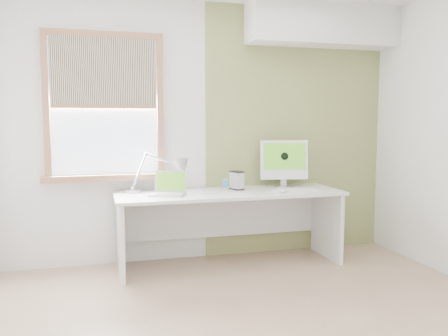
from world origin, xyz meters
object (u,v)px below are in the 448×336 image
object	(u,v)px
desk	(228,210)
laptop	(169,189)
desk_lamp	(172,171)
imac	(284,161)
external_drive	(237,180)

from	to	relation	value
desk	laptop	size ratio (longest dim) A/B	5.68
desk_lamp	imac	size ratio (longest dim) A/B	1.35
desk_lamp	external_drive	world-z (taller)	desk_lamp
desk	imac	world-z (taller)	imac
external_drive	imac	bearing A→B (deg)	5.22
laptop	imac	world-z (taller)	imac
desk_lamp	external_drive	xyz separation A→B (m)	(0.64, -0.03, -0.11)
desk	imac	bearing A→B (deg)	9.85
desk_lamp	external_drive	bearing A→B (deg)	-2.76
desk_lamp	imac	world-z (taller)	imac
imac	external_drive	bearing A→B (deg)	-174.78
desk	laptop	distance (m)	0.65
desk_lamp	laptop	distance (m)	0.24
imac	desk	bearing A→B (deg)	-170.15
desk_lamp	laptop	world-z (taller)	desk_lamp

